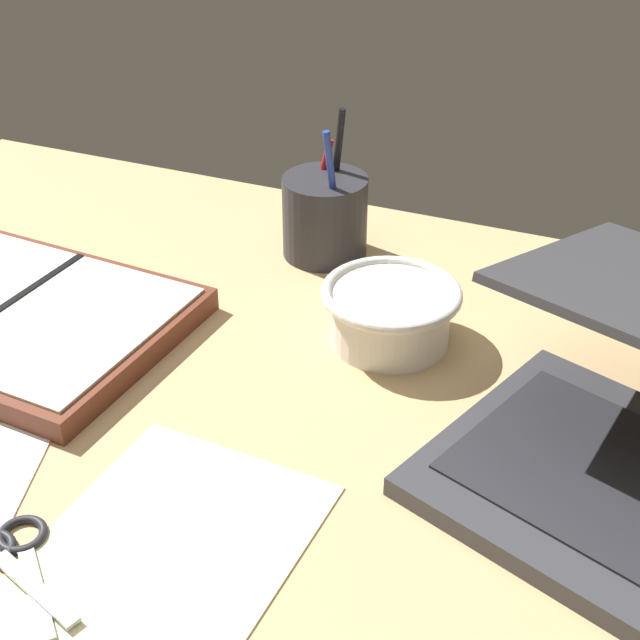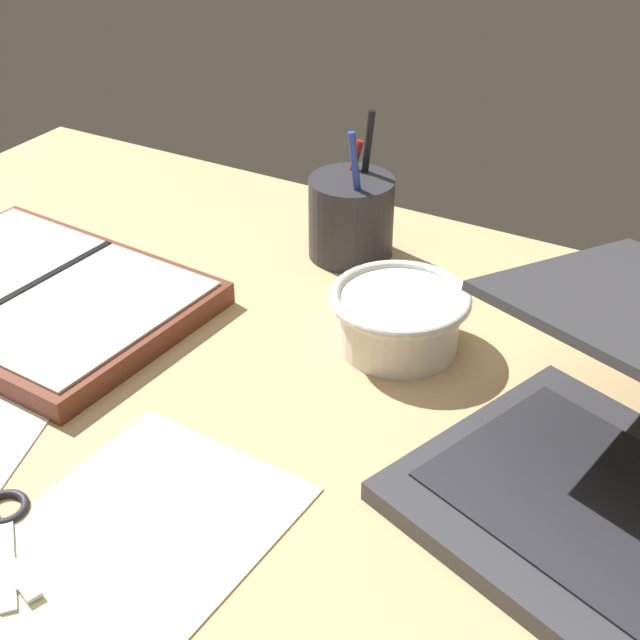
% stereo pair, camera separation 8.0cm
% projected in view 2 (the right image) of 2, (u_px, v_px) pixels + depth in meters
% --- Properties ---
extents(desk_top, '(1.40, 1.00, 0.02)m').
position_uv_depth(desk_top, '(263.00, 471.00, 0.75)').
color(desk_top, tan).
rests_on(desk_top, ground).
extents(bowl, '(0.14, 0.14, 0.06)m').
position_uv_depth(bowl, '(399.00, 317.00, 0.87)').
color(bowl, silver).
rests_on(bowl, desk_top).
extents(pen_cup, '(0.10, 0.10, 0.17)m').
position_uv_depth(pen_cup, '(351.00, 217.00, 1.03)').
color(pen_cup, '#28282D').
rests_on(pen_cup, desk_top).
extents(planner, '(0.36, 0.27, 0.03)m').
position_uv_depth(planner, '(34.00, 297.00, 0.94)').
color(planner, brown).
rests_on(planner, desk_top).
extents(paper_sheet_front, '(0.20, 0.30, 0.00)m').
position_uv_depth(paper_sheet_front, '(111.00, 559.00, 0.66)').
color(paper_sheet_front, '#F4EFB2').
rests_on(paper_sheet_front, desk_top).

